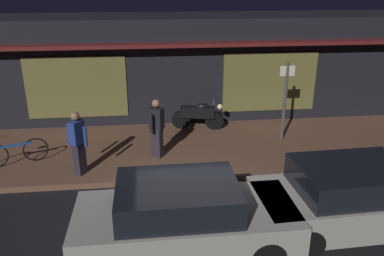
{
  "coord_description": "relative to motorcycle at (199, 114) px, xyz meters",
  "views": [
    {
      "loc": [
        -0.85,
        -7.79,
        4.91
      ],
      "look_at": [
        0.27,
        2.4,
        0.95
      ],
      "focal_mm": 37.27,
      "sensor_mm": 36.0,
      "label": 1
    }
  ],
  "objects": [
    {
      "name": "ground_plane",
      "position": [
        -0.7,
        -4.38,
        -0.65
      ],
      "size": [
        60.0,
        60.0,
        0.0
      ],
      "primitive_type": "plane",
      "color": "black"
    },
    {
      "name": "storefront_building",
      "position": [
        -0.7,
        2.01,
        1.16
      ],
      "size": [
        18.0,
        3.3,
        3.6
      ],
      "color": "black",
      "rests_on": "ground_plane"
    },
    {
      "name": "person_photographer",
      "position": [
        -3.38,
        -2.83,
        0.38
      ],
      "size": [
        0.57,
        0.44,
        1.67
      ],
      "color": "#28232D",
      "rests_on": "sidewalk_slab"
    },
    {
      "name": "parked_car_near",
      "position": [
        -1.02,
        -5.91,
        0.06
      ],
      "size": [
        4.12,
        1.81,
        1.42
      ],
      "color": "black",
      "rests_on": "ground_plane"
    },
    {
      "name": "motorcycle",
      "position": [
        0.0,
        0.0,
        0.0
      ],
      "size": [
        1.69,
        0.61,
        0.97
      ],
      "color": "black",
      "rests_on": "sidewalk_slab"
    },
    {
      "name": "bicycle_parked",
      "position": [
        -5.17,
        -2.08,
        -0.14
      ],
      "size": [
        1.58,
        0.63,
        0.91
      ],
      "color": "black",
      "rests_on": "sidewalk_slab"
    },
    {
      "name": "parked_car_far",
      "position": [
        2.46,
        -5.58,
        0.06
      ],
      "size": [
        4.17,
        1.93,
        1.42
      ],
      "color": "black",
      "rests_on": "ground_plane"
    },
    {
      "name": "sidewalk_slab",
      "position": [
        -0.7,
        -1.38,
        -0.57
      ],
      "size": [
        18.0,
        4.0,
        0.15
      ],
      "primitive_type": "cube",
      "color": "brown",
      "rests_on": "ground_plane"
    },
    {
      "name": "sign_post",
      "position": [
        2.44,
        -1.17,
        0.86
      ],
      "size": [
        0.44,
        0.09,
        2.4
      ],
      "color": "#47474C",
      "rests_on": "sidewalk_slab"
    },
    {
      "name": "person_bystander",
      "position": [
        -1.41,
        -2.02,
        0.38
      ],
      "size": [
        0.44,
        0.55,
        1.67
      ],
      "color": "#28232D",
      "rests_on": "sidewalk_slab"
    }
  ]
}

